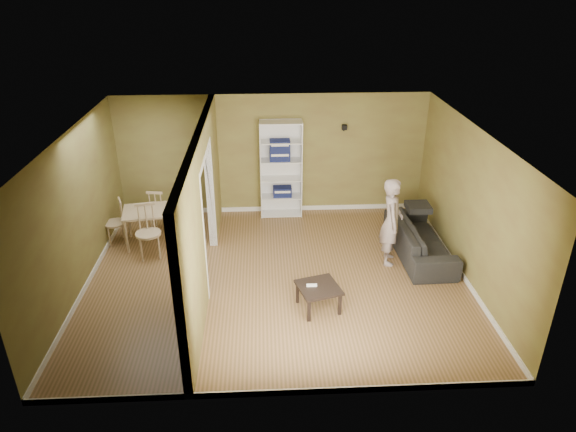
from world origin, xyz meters
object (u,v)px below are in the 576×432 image
object	(u,v)px
bookshelf	(281,169)
chair_left	(114,222)
chair_near	(148,232)
sofa	(420,234)
person	(392,214)
chair_far	(159,209)
dining_table	(153,213)
coffee_table	(319,290)

from	to	relation	value
bookshelf	chair_left	distance (m)	3.54
bookshelf	chair_near	bearing A→B (deg)	-145.31
sofa	chair_left	world-z (taller)	chair_left
person	bookshelf	size ratio (longest dim) A/B	0.91
sofa	bookshelf	xyz separation A→B (m)	(-2.52, 1.90, 0.63)
sofa	chair_far	bearing A→B (deg)	74.76
sofa	chair_near	world-z (taller)	chair_near
chair_near	bookshelf	bearing A→B (deg)	20.99
bookshelf	chair_near	distance (m)	3.11
sofa	chair_left	xyz separation A→B (m)	(-5.81, 0.74, 0.04)
bookshelf	dining_table	world-z (taller)	bookshelf
chair_near	chair_far	xyz separation A→B (m)	(0.01, 1.10, -0.05)
chair_far	coffee_table	bearing A→B (deg)	142.63
person	coffee_table	bearing A→B (deg)	143.13
bookshelf	chair_far	xyz separation A→B (m)	(-2.51, -0.64, -0.58)
coffee_table	dining_table	distance (m)	3.80
dining_table	chair_left	distance (m)	0.79
sofa	chair_near	bearing A→B (deg)	87.03
sofa	person	distance (m)	0.87
bookshelf	dining_table	bearing A→B (deg)	-155.01
sofa	chair_far	xyz separation A→B (m)	(-5.04, 1.26, 0.05)
chair_left	chair_near	distance (m)	0.96
chair_left	person	bearing A→B (deg)	58.16
coffee_table	person	bearing A→B (deg)	43.86
sofa	bookshelf	distance (m)	3.22
coffee_table	chair_far	bearing A→B (deg)	135.72
coffee_table	chair_left	bearing A→B (deg)	147.63
bookshelf	chair_far	distance (m)	2.66
chair_far	person	bearing A→B (deg)	168.03
coffee_table	chair_left	distance (m)	4.42
sofa	dining_table	size ratio (longest dim) A/B	1.93
bookshelf	chair_far	world-z (taller)	bookshelf
person	coffee_table	distance (m)	2.09
person	chair_far	xyz separation A→B (m)	(-4.40, 1.50, -0.50)
sofa	coffee_table	bearing A→B (deg)	126.88
chair_left	chair_near	size ratio (longest dim) A/B	0.88
person	dining_table	distance (m)	4.52
sofa	person	world-z (taller)	person
person	chair_left	world-z (taller)	person
coffee_table	sofa	bearing A→B (deg)	38.09
person	chair_left	distance (m)	5.29
dining_table	chair_far	distance (m)	0.56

